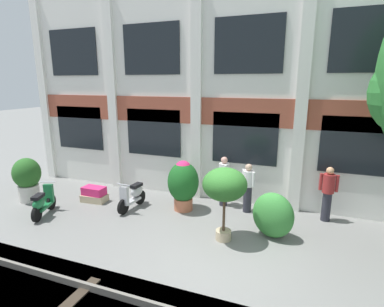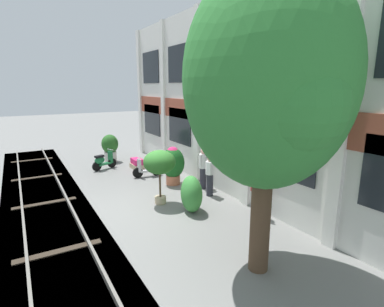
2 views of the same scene
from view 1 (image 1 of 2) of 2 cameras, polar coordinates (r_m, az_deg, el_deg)
name	(u,v)px [view 1 (image 1 of 2)]	position (r m, az deg, el deg)	size (l,w,h in m)	color
ground_plane	(218,247)	(7.93, 4.88, -17.29)	(80.00, 80.00, 0.00)	slate
apartment_facade	(248,94)	(10.04, 10.57, 11.03)	(17.08, 0.64, 7.34)	silver
potted_plant_stone_basin	(27,177)	(11.79, -28.88, -4.02)	(0.91, 0.91, 1.53)	beige
potted_plant_square_trough	(94,195)	(11.01, -18.12, -7.44)	(0.89, 0.54, 0.53)	tan
potted_plant_glazed_jar	(183,183)	(9.60, -1.69, -5.55)	(1.00, 1.00, 1.64)	#B76647
potted_plant_terracotta_small	(225,186)	(7.66, 6.24, -6.25)	(1.14, 1.14, 1.96)	tan
scooter_near_curb	(133,195)	(10.06, -11.16, -7.86)	(0.50, 1.38, 0.98)	black
scooter_second_parked	(42,203)	(10.39, -26.60, -8.39)	(0.68, 1.33, 0.98)	black
resident_by_doorway	(248,186)	(9.64, 10.60, -6.19)	(0.46, 0.34, 1.58)	#282833
resident_watching_tracks	(328,192)	(9.73, 24.46, -6.73)	(0.53, 0.34, 1.66)	#282833
resident_near_plants	(224,180)	(10.00, 6.08, -4.96)	(0.34, 0.49, 1.68)	#282833
topiary_hedge	(273,215)	(8.36, 15.16, -11.27)	(1.11, 0.70, 1.24)	#388438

